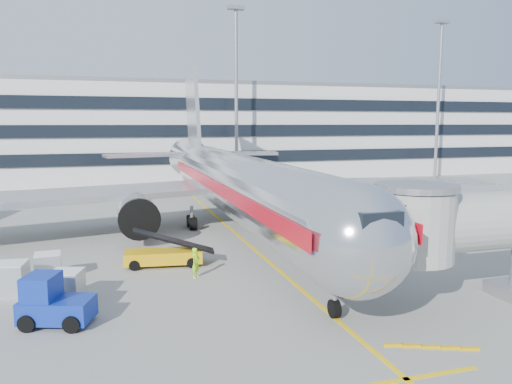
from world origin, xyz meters
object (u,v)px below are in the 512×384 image
object	(u,v)px
main_jet	(233,182)
cargo_container_left	(48,266)
cargo_container_front	(10,279)
cargo_container_right	(67,286)
belt_loader	(164,255)
baggage_tug	(52,303)
ramp_worker	(196,263)

from	to	relation	value
main_jet	cargo_container_left	bearing A→B (deg)	-145.29
main_jet	cargo_container_front	distance (m)	19.66
cargo_container_left	cargo_container_front	xyz separation A→B (m)	(-1.64, -2.39, 0.10)
cargo_container_left	cargo_container_right	size ratio (longest dim) A/B	0.84
belt_loader	cargo_container_right	bearing A→B (deg)	-137.04
main_jet	belt_loader	xyz separation A→B (m)	(-6.82, -8.59, -3.53)
main_jet	belt_loader	bearing A→B (deg)	-128.45
baggage_tug	cargo_container_front	size ratio (longest dim) A/B	1.90
belt_loader	cargo_container_right	size ratio (longest dim) A/B	2.82
ramp_worker	cargo_container_left	bearing A→B (deg)	114.70
cargo_container_right	ramp_worker	bearing A→B (deg)	16.09
cargo_container_front	ramp_worker	bearing A→B (deg)	1.06
cargo_container_left	ramp_worker	xyz separation A→B (m)	(8.43, -2.21, 0.12)
main_jet	cargo_container_left	world-z (taller)	main_jet
main_jet	baggage_tug	world-z (taller)	main_jet
baggage_tug	cargo_container_right	size ratio (longest dim) A/B	1.89
main_jet	baggage_tug	xyz separation A→B (m)	(-12.71, -16.79, -3.21)
main_jet	baggage_tug	size ratio (longest dim) A/B	14.37
belt_loader	cargo_container_left	bearing A→B (deg)	-172.67
main_jet	cargo_container_left	size ratio (longest dim) A/B	32.53
main_jet	cargo_container_left	distance (m)	16.99
cargo_container_left	cargo_container_right	world-z (taller)	cargo_container_right
main_jet	ramp_worker	distance (m)	13.22
belt_loader	cargo_container_right	xyz separation A→B (m)	(-5.51, -5.13, 0.11)
main_jet	belt_loader	distance (m)	11.52
cargo_container_left	cargo_container_front	bearing A→B (deg)	-124.36
main_jet	cargo_container_right	distance (m)	18.77
belt_loader	baggage_tug	size ratio (longest dim) A/B	1.49
belt_loader	cargo_container_front	size ratio (longest dim) A/B	2.83
belt_loader	cargo_container_left	xyz separation A→B (m)	(-6.85, -0.88, 0.08)
baggage_tug	ramp_worker	world-z (taller)	baggage_tug
cargo_container_right	ramp_worker	world-z (taller)	ramp_worker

